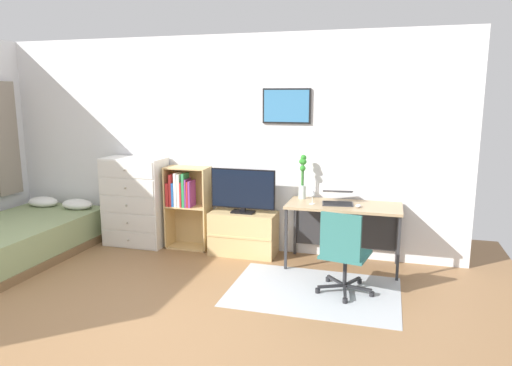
{
  "coord_description": "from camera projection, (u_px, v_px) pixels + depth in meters",
  "views": [
    {
      "loc": [
        2.1,
        -3.15,
        1.96
      ],
      "look_at": [
        0.76,
        1.5,
        1.05
      ],
      "focal_mm": 32.61,
      "sensor_mm": 36.0,
      "label": 1
    }
  ],
  "objects": [
    {
      "name": "ground_plane",
      "position": [
        120.0,
        332.0,
        3.91
      ],
      "size": [
        7.2,
        7.2,
        0.0
      ],
      "primitive_type": "plane",
      "color": "#936B44"
    },
    {
      "name": "bamboo_vase",
      "position": [
        303.0,
        177.0,
        5.55
      ],
      "size": [
        0.09,
        0.1,
        0.53
      ],
      "color": "silver",
      "rests_on": "desk"
    },
    {
      "name": "bed",
      "position": [
        22.0,
        237.0,
        5.76
      ],
      "size": [
        1.27,
        2.02,
        0.57
      ],
      "rotation": [
        0.0,
        0.0,
        -0.0
      ],
      "color": "brown",
      "rests_on": "ground_plane"
    },
    {
      "name": "television",
      "position": [
        243.0,
        191.0,
        5.68
      ],
      "size": [
        0.81,
        0.16,
        0.55
      ],
      "color": "black",
      "rests_on": "tv_stand"
    },
    {
      "name": "dresser",
      "position": [
        135.0,
        202.0,
        6.13
      ],
      "size": [
        0.81,
        0.46,
        1.16
      ],
      "color": "white",
      "rests_on": "ground_plane"
    },
    {
      "name": "tv_stand",
      "position": [
        244.0,
        233.0,
        5.8
      ],
      "size": [
        0.82,
        0.41,
        0.54
      ],
      "color": "tan",
      "rests_on": "ground_plane"
    },
    {
      "name": "area_rug",
      "position": [
        314.0,
        291.0,
        4.72
      ],
      "size": [
        1.7,
        1.2,
        0.01
      ],
      "primitive_type": "cube",
      "color": "#B2B7BC",
      "rests_on": "ground_plane"
    },
    {
      "name": "desk",
      "position": [
        344.0,
        214.0,
        5.39
      ],
      "size": [
        1.28,
        0.6,
        0.74
      ],
      "color": "tan",
      "rests_on": "ground_plane"
    },
    {
      "name": "laptop",
      "position": [
        338.0,
        198.0,
        5.35
      ],
      "size": [
        0.39,
        0.41,
        0.15
      ],
      "rotation": [
        0.0,
        0.0,
        0.13
      ],
      "color": "#333338",
      "rests_on": "desk"
    },
    {
      "name": "wall_back_with_posters",
      "position": [
        219.0,
        144.0,
        5.95
      ],
      "size": [
        6.12,
        0.09,
        2.7
      ],
      "color": "white",
      "rests_on": "ground_plane"
    },
    {
      "name": "computer_mouse",
      "position": [
        358.0,
        206.0,
        5.15
      ],
      "size": [
        0.06,
        0.1,
        0.03
      ],
      "primitive_type": "ellipsoid",
      "color": "silver",
      "rests_on": "desk"
    },
    {
      "name": "bookshelf",
      "position": [
        185.0,
        200.0,
        6.0
      ],
      "size": [
        0.56,
        0.3,
        1.07
      ],
      "color": "tan",
      "rests_on": "ground_plane"
    },
    {
      "name": "office_chair",
      "position": [
        343.0,
        251.0,
        4.56
      ],
      "size": [
        0.58,
        0.57,
        0.86
      ],
      "rotation": [
        0.0,
        0.0,
        -0.19
      ],
      "color": "#232326",
      "rests_on": "ground_plane"
    },
    {
      "name": "wine_glass",
      "position": [
        312.0,
        193.0,
        5.29
      ],
      "size": [
        0.07,
        0.07,
        0.18
      ],
      "color": "silver",
      "rests_on": "desk"
    }
  ]
}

